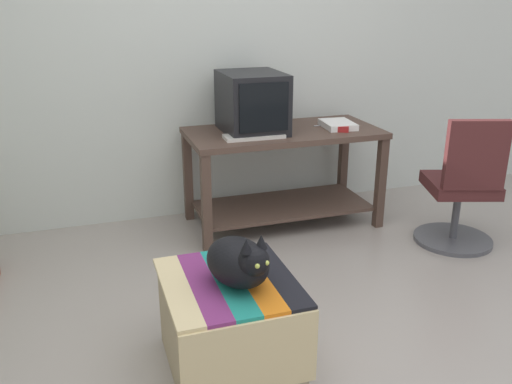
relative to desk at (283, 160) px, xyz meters
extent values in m
plane|color=#9E9389|center=(-0.38, -1.60, -0.48)|extent=(14.00, 14.00, 0.00)
cube|color=silver|center=(-0.38, 0.45, 0.82)|extent=(8.00, 0.10, 2.60)
cube|color=#4C382D|center=(-0.64, -0.29, -0.15)|extent=(0.06, 0.06, 0.66)
cube|color=#4C382D|center=(0.64, -0.29, -0.15)|extent=(0.06, 0.06, 0.66)
cube|color=#4C382D|center=(0.64, 0.29, -0.15)|extent=(0.06, 0.06, 0.66)
cube|color=#4C382D|center=(-0.64, 0.29, -0.15)|extent=(0.06, 0.06, 0.66)
cube|color=#4C382D|center=(0.00, 0.00, -0.35)|extent=(1.25, 0.57, 0.02)
cube|color=#4C382D|center=(0.00, 0.00, 0.20)|extent=(1.36, 0.66, 0.04)
cube|color=black|center=(-0.22, 0.04, 0.23)|extent=(0.28, 0.35, 0.02)
cube|color=black|center=(-0.22, 0.04, 0.42)|extent=(0.41, 0.49, 0.40)
cube|color=black|center=(-0.22, -0.21, 0.44)|extent=(0.33, 0.01, 0.32)
cube|color=beige|center=(-0.27, -0.15, 0.23)|extent=(0.40, 0.16, 0.02)
cube|color=white|center=(0.40, -0.05, 0.24)|extent=(0.23, 0.29, 0.04)
cube|color=tan|center=(-0.82, -1.47, -0.27)|extent=(0.54, 0.58, 0.42)
cube|color=beige|center=(-0.82, -1.79, -0.23)|extent=(0.57, 0.01, 0.33)
cube|color=beige|center=(-1.04, -1.47, -0.06)|extent=(0.11, 0.62, 0.02)
cube|color=#7A2D6B|center=(-0.93, -1.47, -0.06)|extent=(0.11, 0.62, 0.02)
cube|color=#1E897A|center=(-0.82, -1.47, -0.06)|extent=(0.11, 0.62, 0.02)
cube|color=orange|center=(-0.70, -1.47, -0.06)|extent=(0.11, 0.62, 0.02)
cube|color=black|center=(-0.59, -1.47, -0.06)|extent=(0.11, 0.62, 0.02)
ellipsoid|color=black|center=(-0.78, -1.50, 0.05)|extent=(0.32, 0.38, 0.20)
sphere|color=black|center=(-0.75, -1.62, 0.11)|extent=(0.13, 0.13, 0.13)
cylinder|color=black|center=(-0.71, -1.39, -0.03)|extent=(0.22, 0.20, 0.04)
cone|color=black|center=(-0.78, -1.63, 0.19)|extent=(0.05, 0.05, 0.06)
cone|color=black|center=(-0.71, -1.61, 0.19)|extent=(0.05, 0.05, 0.06)
sphere|color=#C6D151|center=(-0.76, -1.68, 0.12)|extent=(0.02, 0.02, 0.02)
sphere|color=#C6D151|center=(-0.71, -1.67, 0.12)|extent=(0.02, 0.02, 0.02)
cylinder|color=#4C4C51|center=(1.00, -0.68, -0.46)|extent=(0.52, 0.52, 0.03)
cylinder|color=#4C4C51|center=(1.00, -0.68, -0.28)|extent=(0.05, 0.05, 0.34)
cube|color=#471E1E|center=(1.00, -0.68, -0.07)|extent=(0.53, 0.53, 0.08)
cube|color=#471E1E|center=(0.94, -0.86, 0.19)|extent=(0.38, 0.17, 0.44)
cube|color=#A31E1E|center=(0.36, -0.17, 0.24)|extent=(0.11, 0.08, 0.04)
cylinder|color=#B7B7BC|center=(0.31, 0.04, 0.23)|extent=(0.14, 0.04, 0.01)
camera|label=1|loc=(-1.36, -3.49, 1.12)|focal=38.18mm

